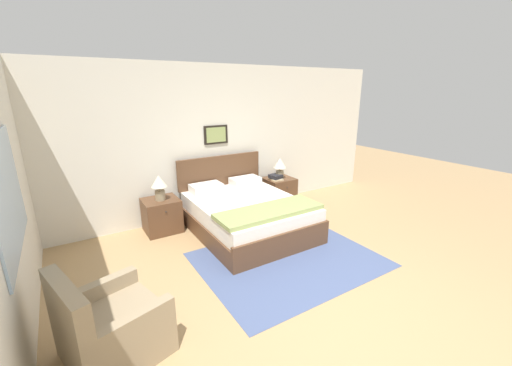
% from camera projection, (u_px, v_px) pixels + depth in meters
% --- Properties ---
extents(ground_plane, '(16.00, 16.00, 0.00)m').
position_uv_depth(ground_plane, '(344.00, 317.00, 3.15)').
color(ground_plane, tan).
extents(wall_back, '(7.60, 0.09, 2.60)m').
position_uv_depth(wall_back, '(207.00, 142.00, 5.44)').
color(wall_back, silver).
rests_on(wall_back, ground_plane).
extents(wall_left, '(0.08, 5.66, 2.60)m').
position_uv_depth(wall_left, '(5.00, 195.00, 2.75)').
color(wall_left, silver).
rests_on(wall_left, ground_plane).
extents(area_rug_main, '(2.30, 1.80, 0.01)m').
position_uv_depth(area_rug_main, '(289.00, 259.00, 4.19)').
color(area_rug_main, '#47567F').
rests_on(area_rug_main, ground_plane).
extents(bed, '(1.57, 1.97, 1.06)m').
position_uv_depth(bed, '(247.00, 214.00, 4.97)').
color(bed, brown).
rests_on(bed, ground_plane).
extents(armchair, '(0.91, 0.90, 0.84)m').
position_uv_depth(armchair, '(110.00, 328.00, 2.62)').
color(armchair, '#998466').
rests_on(armchair, ground_plane).
extents(nightstand_near_window, '(0.54, 0.53, 0.53)m').
position_uv_depth(nightstand_near_window, '(162.00, 215.00, 4.98)').
color(nightstand_near_window, brown).
rests_on(nightstand_near_window, ground_plane).
extents(nightstand_by_door, '(0.54, 0.53, 0.53)m').
position_uv_depth(nightstand_by_door, '(279.00, 191.00, 6.14)').
color(nightstand_by_door, brown).
rests_on(nightstand_by_door, ground_plane).
extents(table_lamp_near_window, '(0.24, 0.24, 0.40)m').
position_uv_depth(table_lamp_near_window, '(159.00, 185.00, 4.81)').
color(table_lamp_near_window, gray).
rests_on(table_lamp_near_window, nightstand_near_window).
extents(table_lamp_by_door, '(0.24, 0.24, 0.40)m').
position_uv_depth(table_lamp_by_door, '(280.00, 166.00, 5.98)').
color(table_lamp_by_door, gray).
rests_on(table_lamp_by_door, nightstand_by_door).
extents(book_thick_bottom, '(0.23, 0.27, 0.03)m').
position_uv_depth(book_thick_bottom, '(276.00, 179.00, 5.96)').
color(book_thick_bottom, beige).
rests_on(book_thick_bottom, nightstand_by_door).
extents(book_hardcover_middle, '(0.24, 0.24, 0.03)m').
position_uv_depth(book_hardcover_middle, '(276.00, 177.00, 5.95)').
color(book_hardcover_middle, '#232328').
rests_on(book_hardcover_middle, book_thick_bottom).
extents(book_novel_upper, '(0.23, 0.24, 0.04)m').
position_uv_depth(book_novel_upper, '(276.00, 176.00, 5.94)').
color(book_novel_upper, '#232328').
rests_on(book_novel_upper, book_hardcover_middle).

